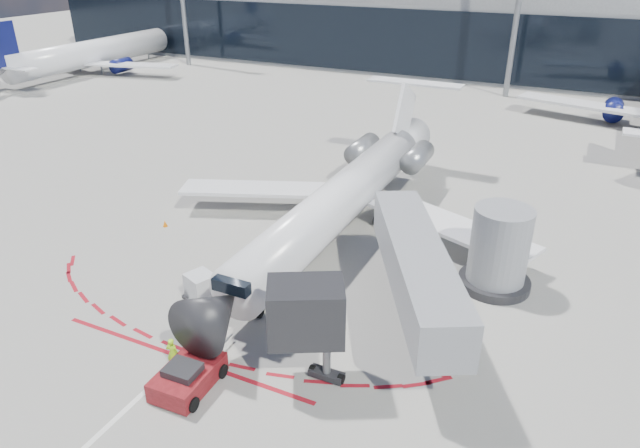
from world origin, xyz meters
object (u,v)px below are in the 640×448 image
at_px(regional_jet, 347,194).
at_px(uld_container, 201,288).
at_px(ramp_worker, 173,353).
at_px(pushback_tug, 188,376).

bearing_deg(regional_jet, uld_container, -107.66).
height_order(regional_jet, ramp_worker, regional_jet).
bearing_deg(ramp_worker, uld_container, -78.70).
distance_m(regional_jet, ramp_worker, 16.65).
height_order(regional_jet, uld_container, regional_jet).
distance_m(pushback_tug, ramp_worker, 1.60).
height_order(regional_jet, pushback_tug, regional_jet).
bearing_deg(pushback_tug, ramp_worker, 149.85).
xyz_separation_m(pushback_tug, ramp_worker, (-1.40, 0.74, 0.22)).
bearing_deg(regional_jet, ramp_worker, -95.12).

